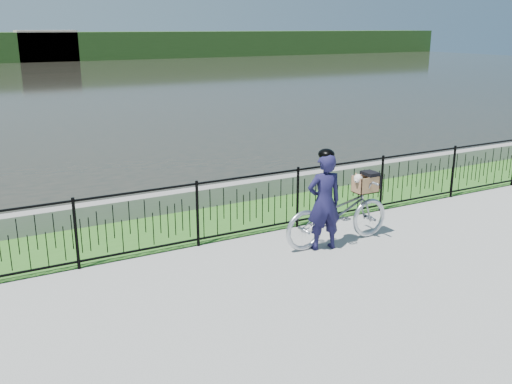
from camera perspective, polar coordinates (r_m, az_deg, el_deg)
ground at (r=8.96m, az=4.27°, el=-7.56°), size 120.00×120.00×0.00m
grass_strip at (r=11.07m, az=-3.05°, el=-2.78°), size 60.00×2.00×0.01m
water at (r=40.26m, az=-22.55°, el=9.89°), size 120.00×120.00×0.00m
quay_wall at (r=11.88m, az=-5.17°, el=-0.49°), size 60.00×0.30×0.40m
fence at (r=10.04m, az=-0.62°, el=-1.33°), size 14.00×0.06×1.15m
far_building_right at (r=66.22m, az=-20.19°, el=13.55°), size 6.00×3.00×3.20m
bicycle_rig at (r=9.83m, az=8.21°, el=-2.04°), size 2.06×0.72×1.21m
cyclist at (r=9.46m, az=6.83°, el=-0.85°), size 0.66×0.49×1.71m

